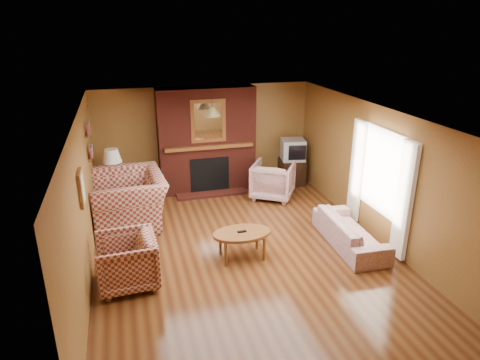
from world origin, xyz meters
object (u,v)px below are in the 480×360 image
object	(u,v)px
table_lamp	(112,163)
tv_stand	(292,172)
plaid_armchair	(127,261)
floral_armchair	(273,180)
coffee_table	(242,235)
plaid_loveseat	(128,200)
side_table	(116,194)
fireplace	(207,141)
crt_tv	(293,150)
floral_sofa	(350,231)

from	to	relation	value
table_lamp	tv_stand	distance (m)	4.22
plaid_armchair	floral_armchair	size ratio (longest dim) A/B	0.99
coffee_table	tv_stand	world-z (taller)	tv_stand
plaid_loveseat	side_table	distance (m)	0.89
floral_armchair	side_table	bearing A→B (deg)	27.08
plaid_loveseat	floral_armchair	distance (m)	3.20
fireplace	coffee_table	size ratio (longest dim) A/B	2.45
floral_armchair	coffee_table	size ratio (longest dim) A/B	0.92
coffee_table	crt_tv	world-z (taller)	crt_tv
side_table	table_lamp	bearing A→B (deg)	-90.00
fireplace	table_lamp	xyz separation A→B (m)	(-2.10, -0.53, -0.16)
fireplace	plaid_armchair	bearing A→B (deg)	-119.05
plaid_armchair	coffee_table	xyz separation A→B (m)	(1.88, 0.30, 0.02)
floral_sofa	crt_tv	bearing A→B (deg)	-0.21
plaid_armchair	tv_stand	xyz separation A→B (m)	(4.00, 3.33, -0.09)
plaid_loveseat	floral_armchair	world-z (taller)	plaid_loveseat
floral_sofa	coffee_table	distance (m)	1.98
coffee_table	floral_armchair	bearing A→B (deg)	59.35
floral_sofa	side_table	xyz separation A→B (m)	(-4.00, 2.77, 0.07)
fireplace	floral_armchair	bearing A→B (deg)	-33.53
plaid_loveseat	side_table	world-z (taller)	plaid_loveseat
fireplace	plaid_armchair	size ratio (longest dim) A/B	2.72
fireplace	plaid_loveseat	world-z (taller)	fireplace
side_table	plaid_armchair	bearing A→B (deg)	-87.11
coffee_table	tv_stand	size ratio (longest dim) A/B	1.57
plaid_loveseat	table_lamp	size ratio (longest dim) A/B	2.38
floral_armchair	crt_tv	world-z (taller)	crt_tv
table_lamp	crt_tv	bearing A→B (deg)	4.74
coffee_table	table_lamp	xyz separation A→B (m)	(-2.03, 2.67, 0.60)
fireplace	side_table	size ratio (longest dim) A/B	3.67
plaid_loveseat	floral_sofa	world-z (taller)	plaid_loveseat
fireplace	tv_stand	xyz separation A→B (m)	(2.05, -0.18, -0.87)
crt_tv	fireplace	bearing A→B (deg)	174.70
tv_stand	floral_armchair	bearing A→B (deg)	-132.67
fireplace	plaid_loveseat	xyz separation A→B (m)	(-1.85, -1.37, -0.67)
floral_sofa	floral_armchair	size ratio (longest dim) A/B	1.99
fireplace	side_table	xyz separation A→B (m)	(-2.10, -0.53, -0.85)
plaid_loveseat	tv_stand	bearing A→B (deg)	102.39
fireplace	floral_armchair	world-z (taller)	fireplace
fireplace	side_table	distance (m)	2.33
tv_stand	crt_tv	size ratio (longest dim) A/B	1.00
plaid_armchair	coffee_table	bearing A→B (deg)	96.30
floral_sofa	tv_stand	bearing A→B (deg)	-0.21
side_table	table_lamp	xyz separation A→B (m)	(0.00, -0.00, 0.69)
table_lamp	tv_stand	size ratio (longest dim) A/B	1.05
plaid_loveseat	floral_sofa	distance (m)	4.23
table_lamp	crt_tv	distance (m)	4.17
plaid_armchair	fireplace	bearing A→B (deg)	148.10
table_lamp	tv_stand	bearing A→B (deg)	4.82
fireplace	plaid_armchair	distance (m)	4.09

